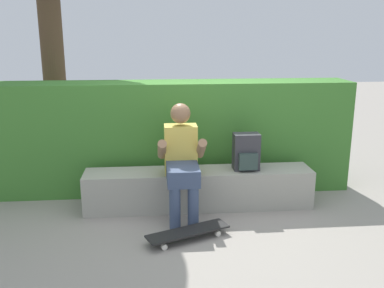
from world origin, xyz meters
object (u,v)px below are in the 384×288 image
at_px(bench_main, 199,189).
at_px(backpack_on_bench, 246,152).
at_px(skateboard_near_person, 188,232).
at_px(person_skater, 182,158).

height_order(bench_main, backpack_on_bench, backpack_on_bench).
relative_size(skateboard_near_person, backpack_on_bench, 2.04).
distance_m(person_skater, skateboard_near_person, 0.79).
height_order(person_skater, skateboard_near_person, person_skater).
height_order(skateboard_near_person, backpack_on_bench, backpack_on_bench).
bearing_deg(bench_main, person_skater, -134.48).
height_order(bench_main, person_skater, person_skater).
distance_m(skateboard_near_person, backpack_on_bench, 1.17).
height_order(person_skater, backpack_on_bench, person_skater).
relative_size(person_skater, backpack_on_bench, 2.93).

